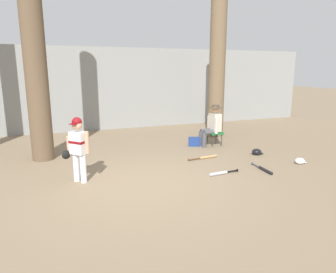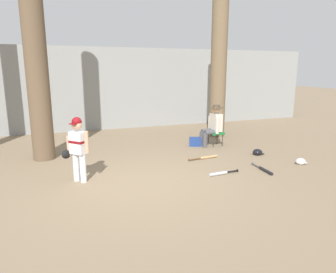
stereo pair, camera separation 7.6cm
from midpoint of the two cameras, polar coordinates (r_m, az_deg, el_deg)
The scene contains 13 objects.
ground_plane at distance 6.04m, azimuth -4.09°, elevation -8.94°, with size 60.00×60.00×0.00m, color #7F6B51.
concrete_back_wall at distance 11.60m, azimuth -12.80°, elevation 8.65°, with size 18.00×0.36×2.99m, color gray.
tree_near_player at distance 8.01m, azimuth -23.38°, elevation 14.81°, with size 0.81×0.81×6.16m.
tree_behind_spectator at distance 10.25m, azimuth 9.60°, elevation 11.23°, with size 0.80×0.80×4.83m.
young_ballplayer at distance 6.21m, azimuth -16.27°, elevation -1.60°, with size 0.55×0.47×1.31m.
folding_stool at distance 9.06m, azimuth 9.13°, elevation 0.58°, with size 0.41×0.41×0.41m.
seated_spectator at distance 8.95m, azimuth 8.64°, elevation 2.26°, with size 0.67×0.53×1.20m.
handbag_beside_stool at distance 8.96m, azimuth 5.35°, elevation -0.98°, with size 0.34×0.18×0.26m, color navy.
bat_wood_tan at distance 7.75m, azimuth 7.48°, elevation -3.90°, with size 0.82×0.14×0.07m.
bat_black_composite at distance 7.09m, azimuth 17.84°, elevation -5.95°, with size 0.12×0.78×0.07m.
bat_aluminum_silver at distance 6.64m, azimuth 10.12°, elevation -6.79°, with size 0.72×0.11×0.07m.
batting_helmet_black at distance 8.35m, azimuth 16.66°, elevation -2.84°, with size 0.30×0.23×0.17m.
batting_helmet_white at distance 7.90m, azimuth 23.84°, elevation -4.31°, with size 0.27×0.21×0.16m.
Camera 2 is at (-1.52, -5.42, 2.19)m, focal length 32.58 mm.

